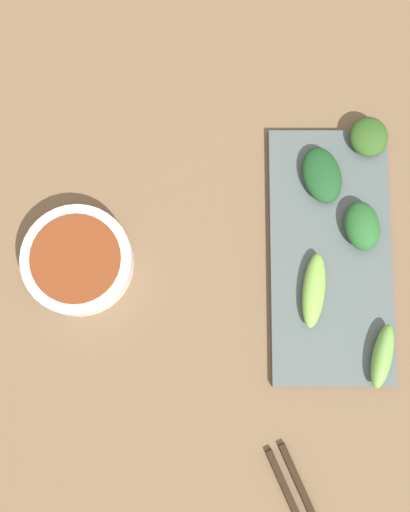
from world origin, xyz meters
TOP-DOWN VIEW (x-y plane):
  - tabletop at (0.00, 0.00)m, footprint 2.10×2.10m
  - sauce_bowl at (-0.18, -0.02)m, footprint 0.13×0.13m
  - serving_plate at (0.14, -0.01)m, footprint 0.15×0.32m
  - broccoli_leafy_0 at (0.17, 0.02)m, footprint 0.05×0.07m
  - broccoli_leafy_1 at (0.18, 0.14)m, footprint 0.05×0.06m
  - broccoli_stalk_2 at (0.11, -0.06)m, footprint 0.04×0.09m
  - broccoli_stalk_3 at (0.19, -0.13)m, footprint 0.04×0.08m
  - broccoli_leafy_4 at (0.12, 0.09)m, footprint 0.06×0.08m

SIDE VIEW (x-z plane):
  - tabletop at x=0.00m, z-range 0.00..0.02m
  - serving_plate at x=0.14m, z-range 0.02..0.03m
  - sauce_bowl at x=-0.18m, z-range 0.02..0.06m
  - broccoli_stalk_2 at x=0.11m, z-range 0.03..0.05m
  - broccoli_leafy_4 at x=0.12m, z-range 0.03..0.06m
  - broccoli_leafy_1 at x=0.18m, z-range 0.03..0.06m
  - broccoli_stalk_3 at x=0.19m, z-range 0.03..0.06m
  - broccoli_leafy_0 at x=0.17m, z-range 0.03..0.06m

